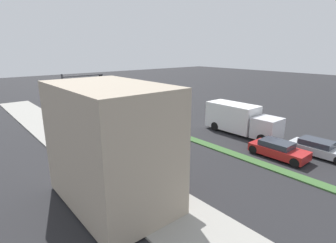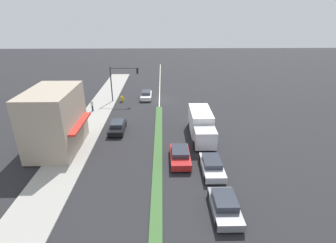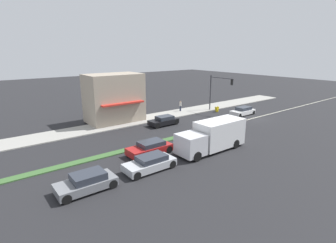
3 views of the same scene
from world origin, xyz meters
TOP-DOWN VIEW (x-y plane):
  - ground_plane at (0.00, 18.00)m, footprint 160.00×160.00m
  - sidewalk_right at (9.00, 18.50)m, footprint 4.00×73.00m
  - median_strip at (0.00, 27.00)m, footprint 0.90×46.00m
  - lane_marking_center at (0.00, 0.00)m, footprint 0.16×60.00m
  - building_corner_store at (10.55, 16.57)m, footprint 5.16×7.28m
  - traffic_signal_main at (6.12, 1.08)m, footprint 4.59×0.34m
  - pedestrian at (9.67, 5.58)m, footprint 0.34×0.34m
  - warning_aframe_sign at (6.00, 1.09)m, footprint 0.45×0.53m
  - delivery_truck at (-5.00, 13.85)m, footprint 2.44×7.50m
  - suv_black at (5.00, 12.38)m, footprint 1.76×3.93m
  - van_white at (2.20, -0.49)m, footprint 1.73×4.12m
  - hatchback_red at (-2.20, 19.39)m, footprint 1.89×4.26m
  - sedan_silver at (-5.00, 21.23)m, footprint 1.85×4.29m
  - suv_grey at (-5.00, 26.54)m, footprint 1.91×4.08m

SIDE VIEW (x-z plane):
  - ground_plane at x=0.00m, z-range 0.00..0.00m
  - lane_marking_center at x=0.00m, z-range 0.00..0.01m
  - median_strip at x=0.00m, z-range 0.00..0.10m
  - sidewalk_right at x=9.00m, z-range 0.00..0.12m
  - warning_aframe_sign at x=6.00m, z-range 0.01..0.84m
  - van_white at x=2.20m, z-range -0.02..1.21m
  - suv_black at x=5.00m, z-range -0.01..1.21m
  - sedan_silver at x=-5.00m, z-range -0.01..1.22m
  - suv_grey at x=-5.00m, z-range -0.02..1.25m
  - hatchback_red at x=-2.20m, z-range -0.01..1.26m
  - pedestrian at x=9.67m, z-range 0.16..1.76m
  - delivery_truck at x=-5.00m, z-range 0.03..2.90m
  - building_corner_store at x=10.55m, z-range 0.12..6.50m
  - traffic_signal_main at x=6.12m, z-range 1.10..6.70m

